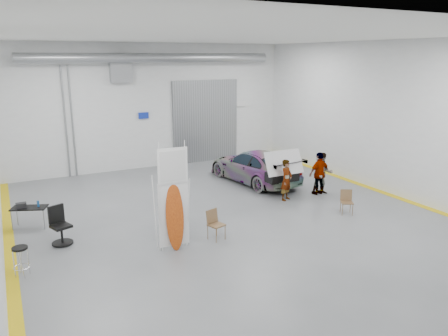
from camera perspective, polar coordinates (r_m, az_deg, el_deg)
name	(u,v)px	position (r m, az deg, el deg)	size (l,w,h in m)	color
ground	(229,217)	(15.17, 0.70, -6.37)	(16.00, 16.00, 0.00)	slate
room_shell	(207,93)	(16.33, -2.20, 9.82)	(14.02, 16.18, 6.01)	silver
sedan_car	(254,166)	(19.16, 3.98, 0.24)	(1.97, 4.84, 1.40)	white
person_a	(286,180)	(16.83, 8.16, -1.55)	(0.58, 0.38, 1.59)	#9A7454
person_b	(322,173)	(17.85, 12.74, -0.68)	(0.82, 0.63, 1.69)	#445D7D
person_c	(319,173)	(17.75, 12.35, -0.68)	(1.00, 0.41, 1.72)	#A65B37
surfboard_display	(174,207)	(12.36, -6.49, -5.09)	(0.89, 0.27, 3.15)	white
folding_chair_near	(216,230)	(13.29, -1.02, -8.16)	(0.54, 0.56, 0.91)	brown
folding_chair_far	(346,207)	(15.92, 15.68, -4.91)	(0.54, 0.59, 0.85)	brown
shop_stool	(21,262)	(12.27, -24.95, -11.04)	(0.40, 0.40, 0.79)	black
work_table	(27,207)	(15.39, -24.32, -4.71)	(1.21, 0.91, 0.88)	gray
office_chair	(61,227)	(13.80, -20.53, -7.29)	(0.64, 0.67, 1.14)	black
trunk_lid	(283,160)	(17.22, 7.75, 0.99)	(1.64, 0.99, 0.04)	silver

